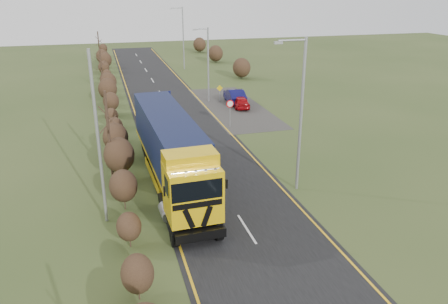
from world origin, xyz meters
The scene contains 14 objects.
ground centered at (0.00, 0.00, 0.00)m, with size 160.00×160.00×0.00m, color #31431C.
road centered at (0.00, 10.00, 0.01)m, with size 8.00×120.00×0.02m, color black.
layby centered at (6.50, 20.00, 0.01)m, with size 6.00×18.00×0.02m, color #32302D.
lane_markings centered at (0.00, 9.69, 0.03)m, with size 7.52×116.00×0.01m.
hedgerow centered at (-6.00, 7.89, 1.62)m, with size 2.24×102.04×6.05m.
lorry centered at (-2.80, 2.71, 2.51)m, with size 3.10×15.96×4.43m.
car_red_hatchback centered at (7.13, 19.39, 0.63)m, with size 1.48×3.69×1.26m, color #9E070D.
car_blue_sedan centered at (7.15, 21.44, 0.77)m, with size 1.64×4.70×1.55m, color #0C0B3F.
streetlight_near centered at (4.48, -0.16, 5.15)m, with size 1.98×0.19×9.33m.
streetlight_mid centered at (4.51, 22.92, 4.33)m, with size 1.70×0.18×7.92m.
streetlight_far centered at (5.69, 43.37, 5.01)m, with size 1.93×0.18×9.10m.
left_pole centered at (-7.06, -1.07, 4.62)m, with size 0.16×0.16×9.23m, color gray.
speed_sign centered at (4.20, 13.30, 1.77)m, with size 0.69×0.10×2.50m.
warning_board centered at (5.76, 22.56, 1.10)m, with size 0.70×0.11×1.83m.
Camera 1 is at (-6.59, -22.92, 12.00)m, focal length 35.00 mm.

